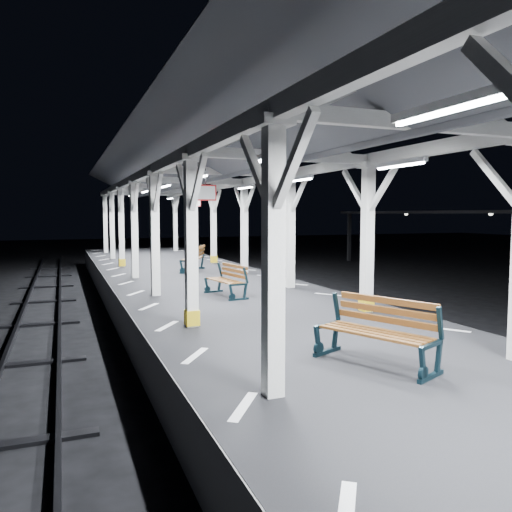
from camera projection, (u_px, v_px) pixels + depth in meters
ground at (333, 397)px, 8.70m from camera, size 120.00×120.00×0.00m
platform at (333, 369)px, 8.65m from camera, size 6.00×50.00×1.00m
hazard_stripes_left at (195, 356)px, 7.72m from camera, size 1.00×48.00×0.01m
hazard_stripes_right at (446, 329)px, 9.50m from camera, size 1.00×48.00×0.01m
track_left at (16, 440)px, 6.88m from camera, size 2.20×60.00×0.16m
canopy at (337, 131)px, 8.29m from camera, size 5.40×49.00×4.65m
bench_near at (379, 329)px, 7.27m from camera, size 1.30×1.89×0.96m
bench_mid at (228, 279)px, 13.35m from camera, size 0.81×1.62×0.84m
bench_far at (195, 258)px, 19.19m from camera, size 1.36×1.92×0.98m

